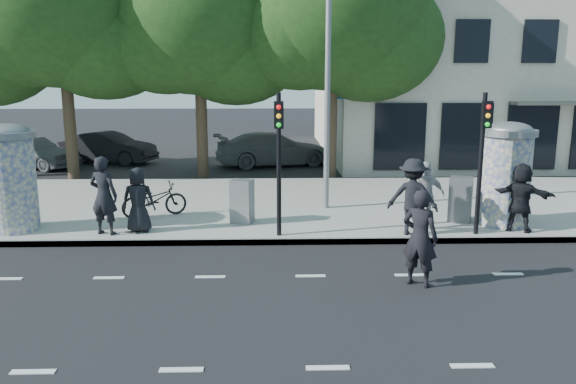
{
  "coord_description": "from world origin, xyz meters",
  "views": [
    {
      "loc": [
        -0.73,
        -9.21,
        3.93
      ],
      "look_at": [
        -0.39,
        3.5,
        1.29
      ],
      "focal_mm": 35.0,
      "sensor_mm": 36.0,
      "label": 1
    }
  ],
  "objects_px": {
    "traffic_pole_far": "(482,149)",
    "car_mid": "(109,148)",
    "ad_column_left": "(10,175)",
    "man_road": "(420,238)",
    "ped_a": "(138,200)",
    "car_right": "(273,149)",
    "ped_f": "(520,197)",
    "ped_e": "(426,195)",
    "street_lamp": "(328,43)",
    "cabinet_left": "(242,201)",
    "ped_b": "(104,196)",
    "ped_d": "(413,197)",
    "car_left": "(31,151)",
    "cabinet_right": "(460,199)",
    "traffic_pole_near": "(279,150)",
    "bicycle": "(154,200)",
    "ad_column_right": "(506,172)"
  },
  "relations": [
    {
      "from": "traffic_pole_far",
      "to": "car_mid",
      "type": "xyz_separation_m",
      "value": [
        -12.44,
        12.64,
        -1.52
      ]
    },
    {
      "from": "ad_column_left",
      "to": "traffic_pole_far",
      "type": "distance_m",
      "value": 11.44
    },
    {
      "from": "man_road",
      "to": "ped_a",
      "type": "bearing_deg",
      "value": 4.48
    },
    {
      "from": "car_right",
      "to": "ped_f",
      "type": "bearing_deg",
      "value": -168.09
    },
    {
      "from": "traffic_pole_far",
      "to": "car_right",
      "type": "relative_size",
      "value": 0.67
    },
    {
      "from": "ped_e",
      "to": "street_lamp",
      "type": "bearing_deg",
      "value": -54.69
    },
    {
      "from": "cabinet_left",
      "to": "ped_b",
      "type": "bearing_deg",
      "value": -142.92
    },
    {
      "from": "street_lamp",
      "to": "man_road",
      "type": "xyz_separation_m",
      "value": [
        1.22,
        -5.76,
        -3.86
      ]
    },
    {
      "from": "ped_a",
      "to": "ped_d",
      "type": "xyz_separation_m",
      "value": [
        6.65,
        -0.41,
        0.12
      ]
    },
    {
      "from": "car_left",
      "to": "car_mid",
      "type": "xyz_separation_m",
      "value": [
        2.96,
        1.27,
        -0.03
      ]
    },
    {
      "from": "cabinet_right",
      "to": "car_mid",
      "type": "xyz_separation_m",
      "value": [
        -12.42,
        11.4,
        -0.04
      ]
    },
    {
      "from": "traffic_pole_far",
      "to": "street_lamp",
      "type": "height_order",
      "value": "street_lamp"
    },
    {
      "from": "ped_d",
      "to": "ped_f",
      "type": "bearing_deg",
      "value": -157.31
    },
    {
      "from": "traffic_pole_far",
      "to": "cabinet_right",
      "type": "relative_size",
      "value": 2.86
    },
    {
      "from": "ped_b",
      "to": "car_right",
      "type": "xyz_separation_m",
      "value": [
        4.08,
        11.51,
        -0.37
      ]
    },
    {
      "from": "traffic_pole_near",
      "to": "bicycle",
      "type": "bearing_deg",
      "value": 149.35
    },
    {
      "from": "ped_b",
      "to": "cabinet_left",
      "type": "distance_m",
      "value": 3.42
    },
    {
      "from": "ped_b",
      "to": "car_left",
      "type": "distance_m",
      "value": 12.82
    },
    {
      "from": "cabinet_left",
      "to": "street_lamp",
      "type": "bearing_deg",
      "value": 54.62
    },
    {
      "from": "traffic_pole_near",
      "to": "traffic_pole_far",
      "type": "distance_m",
      "value": 4.8
    },
    {
      "from": "cabinet_left",
      "to": "car_right",
      "type": "xyz_separation_m",
      "value": [
        0.82,
        10.53,
        0.01
      ]
    },
    {
      "from": "ped_a",
      "to": "ped_e",
      "type": "xyz_separation_m",
      "value": [
        7.1,
        0.09,
        0.05
      ]
    },
    {
      "from": "ped_d",
      "to": "ped_f",
      "type": "distance_m",
      "value": 2.72
    },
    {
      "from": "ad_column_left",
      "to": "cabinet_left",
      "type": "distance_m",
      "value": 5.73
    },
    {
      "from": "ad_column_left",
      "to": "cabinet_left",
      "type": "bearing_deg",
      "value": 5.4
    },
    {
      "from": "traffic_pole_near",
      "to": "bicycle",
      "type": "relative_size",
      "value": 1.92
    },
    {
      "from": "street_lamp",
      "to": "car_right",
      "type": "bearing_deg",
      "value": 99.73
    },
    {
      "from": "ped_a",
      "to": "cabinet_right",
      "type": "xyz_separation_m",
      "value": [
        8.21,
        0.77,
        -0.21
      ]
    },
    {
      "from": "traffic_pole_far",
      "to": "cabinet_right",
      "type": "height_order",
      "value": "traffic_pole_far"
    },
    {
      "from": "street_lamp",
      "to": "man_road",
      "type": "height_order",
      "value": "street_lamp"
    },
    {
      "from": "street_lamp",
      "to": "traffic_pole_far",
      "type": "bearing_deg",
      "value": -39.88
    },
    {
      "from": "street_lamp",
      "to": "cabinet_right",
      "type": "xyz_separation_m",
      "value": [
        3.38,
        -1.6,
        -4.05
      ]
    },
    {
      "from": "traffic_pole_far",
      "to": "man_road",
      "type": "bearing_deg",
      "value": -126.71
    },
    {
      "from": "cabinet_left",
      "to": "car_mid",
      "type": "height_order",
      "value": "car_mid"
    },
    {
      "from": "ad_column_right",
      "to": "ped_f",
      "type": "distance_m",
      "value": 0.85
    },
    {
      "from": "ped_d",
      "to": "car_mid",
      "type": "xyz_separation_m",
      "value": [
        -10.85,
        12.58,
        -0.37
      ]
    },
    {
      "from": "ped_d",
      "to": "man_road",
      "type": "height_order",
      "value": "ped_d"
    },
    {
      "from": "ped_e",
      "to": "bicycle",
      "type": "distance_m",
      "value": 7.2
    },
    {
      "from": "ad_column_right",
      "to": "car_mid",
      "type": "distance_m",
      "value": 17.86
    },
    {
      "from": "bicycle",
      "to": "car_left",
      "type": "xyz_separation_m",
      "value": [
        -7.22,
        9.37,
        0.13
      ]
    },
    {
      "from": "ped_b",
      "to": "ad_column_left",
      "type": "bearing_deg",
      "value": 5.39
    },
    {
      "from": "car_right",
      "to": "man_road",
      "type": "bearing_deg",
      "value": 174.77
    },
    {
      "from": "ped_e",
      "to": "bicycle",
      "type": "xyz_separation_m",
      "value": [
        -7.04,
        1.44,
        -0.39
      ]
    },
    {
      "from": "traffic_pole_far",
      "to": "ped_f",
      "type": "relative_size",
      "value": 1.99
    },
    {
      "from": "traffic_pole_near",
      "to": "cabinet_right",
      "type": "relative_size",
      "value": 2.86
    },
    {
      "from": "ped_a",
      "to": "car_mid",
      "type": "relative_size",
      "value": 0.37
    },
    {
      "from": "ad_column_right",
      "to": "ped_a",
      "type": "bearing_deg",
      "value": -177.29
    },
    {
      "from": "bicycle",
      "to": "car_right",
      "type": "bearing_deg",
      "value": -42.79
    },
    {
      "from": "ped_b",
      "to": "ped_f",
      "type": "bearing_deg",
      "value": -164.11
    },
    {
      "from": "traffic_pole_far",
      "to": "street_lamp",
      "type": "bearing_deg",
      "value": 140.12
    }
  ]
}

